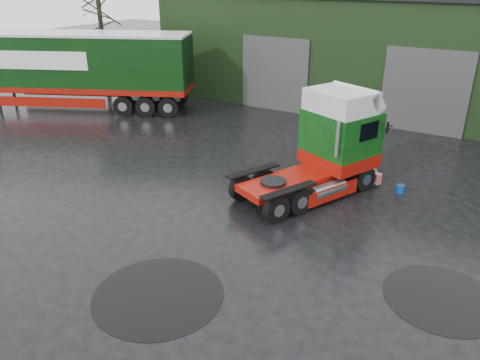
% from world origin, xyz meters
% --- Properties ---
extents(ground, '(100.00, 100.00, 0.00)m').
position_xyz_m(ground, '(0.00, 0.00, 0.00)').
color(ground, black).
extents(warehouse, '(32.40, 12.40, 6.30)m').
position_xyz_m(warehouse, '(2.00, 20.00, 3.16)').
color(warehouse, black).
rests_on(warehouse, ground).
extents(hero_tractor, '(4.64, 6.32, 3.62)m').
position_xyz_m(hero_tractor, '(-0.03, 4.50, 1.81)').
color(hero_tractor, '#0D3D10').
rests_on(hero_tractor, ground).
extents(trailer_left, '(13.66, 8.27, 4.27)m').
position_xyz_m(trailer_left, '(-15.96, 8.28, 2.13)').
color(trailer_left, silver).
rests_on(trailer_left, ground).
extents(wash_bucket, '(0.39, 0.39, 0.28)m').
position_xyz_m(wash_bucket, '(2.87, 6.48, 0.14)').
color(wash_bucket, '#073999').
rests_on(wash_bucket, ground).
extents(tree_left, '(4.40, 4.40, 8.50)m').
position_xyz_m(tree_left, '(-17.00, 12.00, 4.25)').
color(tree_left, black).
rests_on(tree_left, ground).
extents(tree_back_a, '(4.40, 4.40, 9.50)m').
position_xyz_m(tree_back_a, '(-6.00, 30.00, 4.75)').
color(tree_back_a, black).
rests_on(tree_back_a, ground).
extents(puddle_0, '(3.26, 3.26, 0.01)m').
position_xyz_m(puddle_0, '(-0.86, -2.50, 0.00)').
color(puddle_0, black).
rests_on(puddle_0, ground).
extents(puddle_1, '(2.80, 2.80, 0.01)m').
position_xyz_m(puddle_1, '(5.18, 0.93, 0.00)').
color(puddle_1, black).
rests_on(puddle_1, ground).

